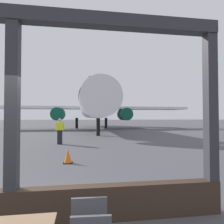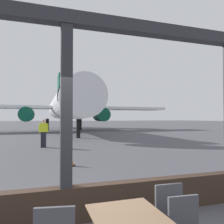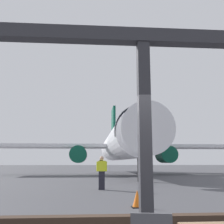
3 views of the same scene
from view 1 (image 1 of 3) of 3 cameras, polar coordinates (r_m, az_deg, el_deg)
ground_plane at (r=43.62m, az=-10.11°, el=-3.88°), size 220.00×220.00×0.00m
window_frame at (r=3.78m, az=-26.51°, el=-8.71°), size 7.46×0.24×3.68m
airplane at (r=31.25m, az=-5.64°, el=1.74°), size 30.53×30.41×10.48m
ground_crew_worker at (r=14.04m, az=-14.58°, el=-5.20°), size 0.56×0.22×1.74m
traffic_cone at (r=8.31m, az=-12.41°, el=-12.26°), size 0.36×0.36×0.55m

